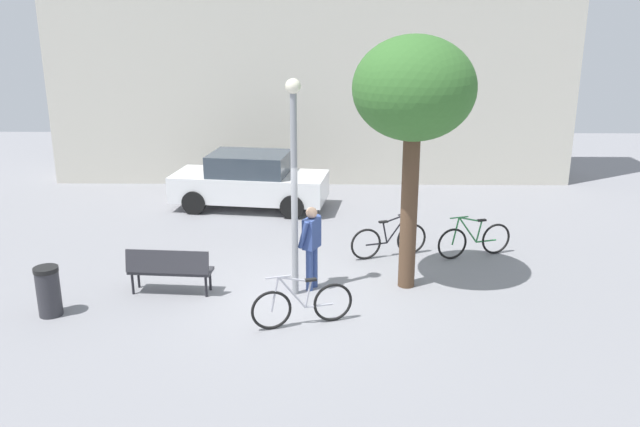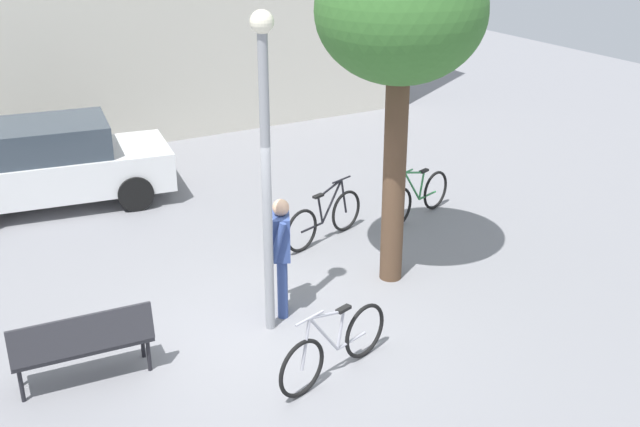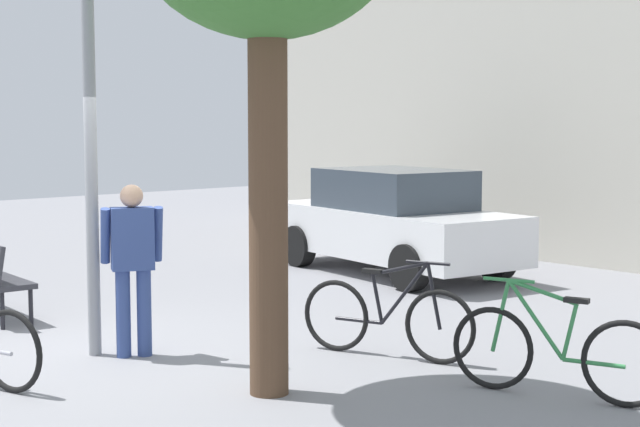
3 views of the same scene
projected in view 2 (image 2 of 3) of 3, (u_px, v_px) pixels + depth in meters
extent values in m
plane|color=gray|center=(277.00, 328.00, 10.18)|extent=(36.00, 36.00, 0.00)
cylinder|color=gray|center=(267.00, 191.00, 9.45)|extent=(0.12, 0.12, 3.85)
sphere|color=#F2EACC|center=(262.00, 22.00, 8.66)|extent=(0.28, 0.28, 0.28)
cylinder|color=#334784|center=(283.00, 289.00, 10.28)|extent=(0.14, 0.14, 0.85)
cylinder|color=#334784|center=(282.00, 282.00, 10.47)|extent=(0.14, 0.14, 0.85)
cube|color=#334784|center=(281.00, 236.00, 10.09)|extent=(0.37, 0.46, 0.60)
sphere|color=tan|center=(281.00, 207.00, 9.94)|extent=(0.22, 0.22, 0.22)
cylinder|color=#334784|center=(278.00, 242.00, 9.85)|extent=(0.25, 0.18, 0.55)
cylinder|color=#334784|center=(277.00, 227.00, 10.31)|extent=(0.25, 0.18, 0.55)
cube|color=#2D2D33|center=(82.00, 345.00, 8.96)|extent=(1.63, 0.55, 0.06)
cube|color=#2D2D33|center=(82.00, 335.00, 8.71)|extent=(1.60, 0.24, 0.44)
cylinder|color=black|center=(18.00, 371.00, 8.91)|extent=(0.05, 0.05, 0.42)
cylinder|color=black|center=(143.00, 342.00, 9.47)|extent=(0.05, 0.05, 0.42)
cylinder|color=black|center=(21.00, 386.00, 8.64)|extent=(0.05, 0.05, 0.42)
cylinder|color=black|center=(149.00, 355.00, 9.21)|extent=(0.05, 0.05, 0.42)
cylinder|color=brown|center=(394.00, 180.00, 10.91)|extent=(0.33, 0.33, 3.10)
ellipsoid|color=#366B2C|center=(401.00, 10.00, 10.01)|extent=(2.27, 2.27, 1.93)
torus|color=black|center=(302.00, 368.00, 8.70)|extent=(0.69, 0.26, 0.71)
torus|color=black|center=(365.00, 331.00, 9.44)|extent=(0.69, 0.26, 0.71)
cylinder|color=#ADADB7|center=(324.00, 334.00, 8.83)|extent=(0.49, 0.18, 0.64)
cylinder|color=#ADADB7|center=(327.00, 315.00, 8.78)|extent=(0.56, 0.21, 0.18)
cylinder|color=#ADADB7|center=(340.00, 330.00, 9.05)|extent=(0.14, 0.07, 0.48)
cylinder|color=#ADADB7|center=(351.00, 341.00, 9.28)|extent=(0.49, 0.18, 0.04)
cylinder|color=#ADADB7|center=(306.00, 344.00, 8.63)|extent=(0.17, 0.08, 0.63)
cube|color=black|center=(344.00, 309.00, 8.98)|extent=(0.21, 0.14, 0.04)
cylinder|color=#ADADB7|center=(310.00, 318.00, 8.56)|extent=(0.43, 0.16, 0.03)
torus|color=black|center=(346.00, 211.00, 12.97)|extent=(0.69, 0.28, 0.71)
torus|color=black|center=(302.00, 231.00, 12.21)|extent=(0.69, 0.28, 0.71)
cylinder|color=black|center=(332.00, 201.00, 12.61)|extent=(0.48, 0.20, 0.64)
cylinder|color=black|center=(330.00, 189.00, 12.48)|extent=(0.56, 0.22, 0.18)
cylinder|color=black|center=(320.00, 210.00, 12.44)|extent=(0.14, 0.08, 0.48)
cylinder|color=black|center=(312.00, 227.00, 12.39)|extent=(0.48, 0.20, 0.04)
cylinder|color=black|center=(344.00, 196.00, 12.81)|extent=(0.17, 0.09, 0.63)
cube|color=black|center=(318.00, 196.00, 12.30)|extent=(0.22, 0.14, 0.04)
cylinder|color=black|center=(341.00, 180.00, 12.65)|extent=(0.43, 0.17, 0.03)
torus|color=black|center=(399.00, 208.00, 13.10)|extent=(0.69, 0.28, 0.71)
torus|color=black|center=(435.00, 190.00, 13.86)|extent=(0.69, 0.28, 0.71)
cylinder|color=#338447|center=(412.00, 186.00, 13.24)|extent=(0.48, 0.19, 0.64)
cylinder|color=#338447|center=(414.00, 173.00, 13.19)|extent=(0.56, 0.22, 0.18)
cylinder|color=#338447|center=(422.00, 186.00, 13.47)|extent=(0.14, 0.08, 0.48)
cylinder|color=#338447|center=(427.00, 195.00, 13.70)|extent=(0.48, 0.20, 0.04)
cylinder|color=#338447|center=(402.00, 191.00, 13.04)|extent=(0.17, 0.09, 0.63)
cube|color=black|center=(424.00, 171.00, 13.40)|extent=(0.22, 0.14, 0.04)
cylinder|color=#338447|center=(405.00, 173.00, 12.96)|extent=(0.43, 0.17, 0.03)
cube|color=silver|center=(51.00, 172.00, 13.95)|extent=(4.40, 2.27, 0.70)
cube|color=#333D47|center=(47.00, 139.00, 13.71)|extent=(2.30, 1.84, 0.60)
cylinder|color=black|center=(123.00, 166.00, 15.21)|extent=(0.66, 0.31, 0.64)
cylinder|color=black|center=(135.00, 193.00, 13.83)|extent=(0.66, 0.31, 0.64)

